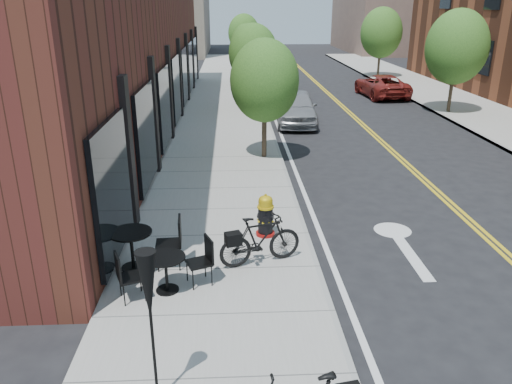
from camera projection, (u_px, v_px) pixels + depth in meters
name	position (u px, v px, depth m)	size (l,w,h in m)	color
ground	(335.00, 316.00, 8.32)	(120.00, 120.00, 0.00)	black
sidewalk_near	(223.00, 150.00, 17.55)	(4.00, 70.00, 0.12)	#9E9B93
building_near	(109.00, 41.00, 19.86)	(5.00, 28.00, 7.00)	#4C2418
bg_building_left	(168.00, 3.00, 51.02)	(8.00, 14.00, 10.00)	#726656
tree_near_a	(265.00, 81.00, 15.78)	(2.20, 2.20, 3.81)	#382B1E
tree_near_b	(253.00, 54.00, 23.21)	(2.30, 2.30, 3.98)	#382B1E
tree_near_c	(247.00, 45.00, 30.75)	(2.10, 2.10, 3.67)	#382B1E
tree_near_d	(244.00, 33.00, 38.14)	(2.40, 2.40, 4.11)	#382B1E
tree_far_b	(457.00, 47.00, 22.59)	(2.80, 2.80, 4.62)	#382B1E
tree_far_c	(381.00, 33.00, 33.80)	(2.80, 2.80, 4.62)	#382B1E
fire_hydrant	(265.00, 216.00, 10.83)	(0.54, 0.54, 0.95)	maroon
bicycle_right	(260.00, 240.00, 9.62)	(0.47, 1.66, 1.00)	black
bistro_set_b	(132.00, 245.00, 9.42)	(1.88, 0.86, 1.00)	black
bistro_set_c	(166.00, 269.00, 8.69)	(1.66, 0.99, 0.88)	black
patio_umbrella	(149.00, 297.00, 5.86)	(0.35, 0.35, 2.14)	black
parked_car_a	(296.00, 107.00, 21.46)	(1.69, 4.19, 1.43)	gray
parked_car_b	(285.00, 85.00, 27.67)	(1.39, 3.99, 1.31)	black
parked_car_c	(270.00, 75.00, 30.99)	(2.08, 5.11, 1.48)	#A09FA4
parked_car_far	(381.00, 86.00, 27.81)	(2.06, 4.46, 1.24)	maroon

